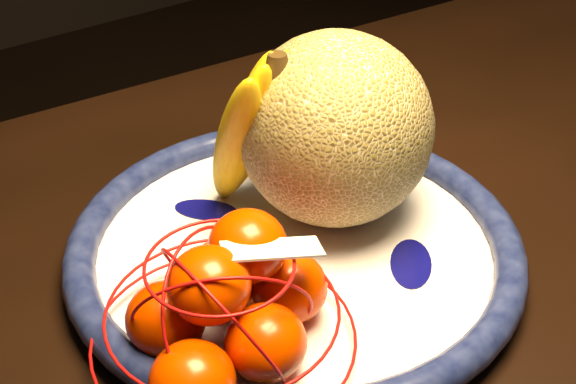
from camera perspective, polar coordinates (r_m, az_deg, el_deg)
dining_table at (r=0.84m, az=13.58°, el=-6.20°), size 1.54×0.99×0.74m
fruit_bowl at (r=0.71m, az=0.48°, el=-3.98°), size 0.40×0.40×0.03m
cantaloupe at (r=0.71m, az=3.37°, el=4.49°), size 0.18×0.18×0.18m
banana_bunch at (r=0.71m, az=-2.90°, el=4.86°), size 0.11×0.12×0.18m
mandarin_bag at (r=0.60m, az=-4.33°, el=-8.09°), size 0.23×0.23×0.13m
price_tag at (r=0.57m, az=-1.13°, el=-4.07°), size 0.08×0.05×0.01m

